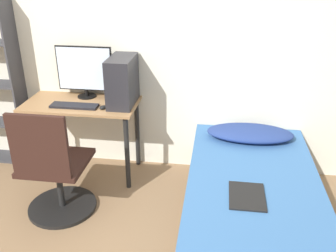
# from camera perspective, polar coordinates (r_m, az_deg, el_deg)

# --- Properties ---
(wall_back) EXTENTS (8.00, 0.05, 2.50)m
(wall_back) POSITION_cam_1_polar(r_m,az_deg,el_deg) (3.51, -7.95, 13.03)
(wall_back) COLOR silver
(wall_back) RESTS_ON ground_plane
(desk) EXTENTS (1.03, 0.52, 0.72)m
(desk) POSITION_cam_1_polar(r_m,az_deg,el_deg) (3.53, -12.94, 1.58)
(desk) COLOR #997047
(desk) RESTS_ON ground_plane
(office_chair) EXTENTS (0.56, 0.56, 0.95)m
(office_chair) POSITION_cam_1_polar(r_m,az_deg,el_deg) (3.11, -16.90, -7.23)
(office_chair) COLOR black
(office_chair) RESTS_ON ground_plane
(bed) EXTENTS (0.99, 1.94, 0.47)m
(bed) POSITION_cam_1_polar(r_m,az_deg,el_deg) (2.90, 12.63, -12.43)
(bed) COLOR #4C3D2D
(bed) RESTS_ON ground_plane
(pillow) EXTENTS (0.75, 0.36, 0.11)m
(pillow) POSITION_cam_1_polar(r_m,az_deg,el_deg) (3.36, 12.38, -1.05)
(pillow) COLOR navy
(pillow) RESTS_ON bed
(magazine) EXTENTS (0.24, 0.32, 0.01)m
(magazine) POSITION_cam_1_polar(r_m,az_deg,el_deg) (2.61, 11.94, -10.40)
(magazine) COLOR black
(magazine) RESTS_ON bed
(monitor) EXTENTS (0.52, 0.17, 0.48)m
(monitor) POSITION_cam_1_polar(r_m,az_deg,el_deg) (3.55, -12.59, 8.25)
(monitor) COLOR black
(monitor) RESTS_ON desk
(keyboard) EXTENTS (0.42, 0.13, 0.02)m
(keyboard) POSITION_cam_1_polar(r_m,az_deg,el_deg) (3.40, -14.10, 3.01)
(keyboard) COLOR black
(keyboard) RESTS_ON desk
(pc_tower) EXTENTS (0.21, 0.41, 0.43)m
(pc_tower) POSITION_cam_1_polar(r_m,az_deg,el_deg) (3.33, -6.97, 6.82)
(pc_tower) COLOR #232328
(pc_tower) RESTS_ON desk
(mouse) EXTENTS (0.06, 0.09, 0.02)m
(mouse) POSITION_cam_1_polar(r_m,az_deg,el_deg) (3.31, -9.91, 2.82)
(mouse) COLOR black
(mouse) RESTS_ON desk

